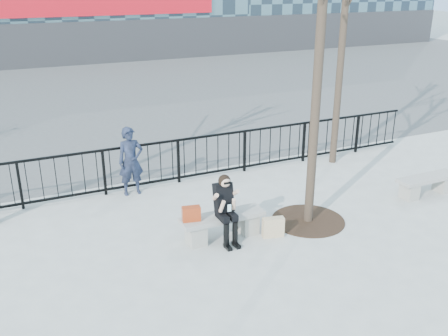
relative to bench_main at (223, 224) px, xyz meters
name	(u,v)px	position (x,y,z in m)	size (l,w,h in m)	color
ground	(223,237)	(0.00, 0.00, -0.30)	(120.00, 120.00, 0.00)	gray
street_surface	(83,90)	(0.00, 15.00, -0.30)	(60.00, 23.00, 0.01)	#474747
railing	(171,162)	(0.00, 3.00, 0.25)	(14.00, 0.06, 1.10)	black
tree_grate	(308,220)	(1.90, -0.10, -0.29)	(1.50, 1.50, 0.02)	black
bench_main	(223,224)	(0.00, 0.00, 0.00)	(1.65, 0.46, 0.49)	slate
bench_second	(427,183)	(5.12, -0.12, -0.02)	(1.55, 0.43, 0.46)	slate
seated_woman	(226,209)	(0.00, -0.16, 0.37)	(0.50, 0.64, 1.34)	black
handbag	(191,214)	(-0.63, 0.02, 0.33)	(0.34, 0.16, 0.28)	#9A3113
shopping_bag	(273,227)	(0.91, -0.37, -0.10)	(0.42, 0.15, 0.40)	beige
standing_man	(131,161)	(-1.01, 2.80, 0.50)	(0.58, 0.38, 1.60)	black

